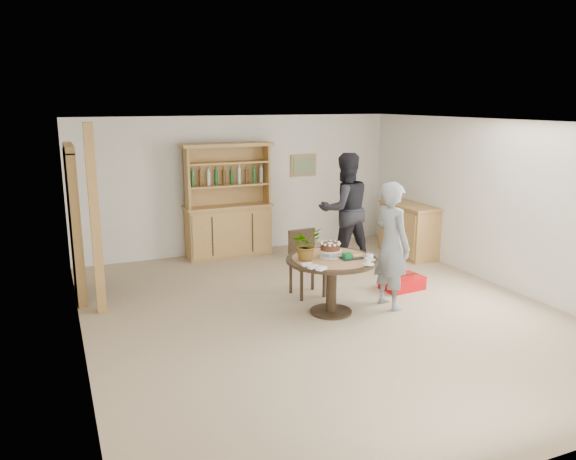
# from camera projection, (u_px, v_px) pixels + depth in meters

# --- Properties ---
(ground) EXTENTS (7.00, 7.00, 0.00)m
(ground) POSITION_uv_depth(u_px,v_px,m) (323.00, 313.00, 7.47)
(ground) COLOR tan
(ground) RESTS_ON ground
(room_shell) EXTENTS (6.04, 7.04, 2.52)m
(room_shell) POSITION_uv_depth(u_px,v_px,m) (325.00, 183.00, 7.09)
(room_shell) COLOR white
(room_shell) RESTS_ON ground
(doorway) EXTENTS (0.13, 1.10, 2.18)m
(doorway) POSITION_uv_depth(u_px,v_px,m) (74.00, 221.00, 7.89)
(doorway) COLOR black
(doorway) RESTS_ON ground
(pine_post) EXTENTS (0.12, 0.12, 2.50)m
(pine_post) POSITION_uv_depth(u_px,v_px,m) (95.00, 221.00, 7.23)
(pine_post) COLOR tan
(pine_post) RESTS_ON ground
(hutch) EXTENTS (1.62, 0.54, 2.04)m
(hutch) POSITION_uv_depth(u_px,v_px,m) (228.00, 218.00, 10.11)
(hutch) COLOR #B4884C
(hutch) RESTS_ON ground
(sideboard) EXTENTS (0.54, 1.26, 0.94)m
(sideboard) POSITION_uv_depth(u_px,v_px,m) (409.00, 229.00, 10.21)
(sideboard) COLOR #B4884C
(sideboard) RESTS_ON ground
(dining_table) EXTENTS (1.20, 1.20, 0.76)m
(dining_table) POSITION_uv_depth(u_px,v_px,m) (332.00, 269.00, 7.36)
(dining_table) COLOR black
(dining_table) RESTS_ON ground
(dining_chair) EXTENTS (0.43, 0.43, 0.95)m
(dining_chair) POSITION_uv_depth(u_px,v_px,m) (305.00, 258.00, 8.12)
(dining_chair) COLOR black
(dining_chair) RESTS_ON ground
(birthday_cake) EXTENTS (0.30, 0.30, 0.20)m
(birthday_cake) POSITION_uv_depth(u_px,v_px,m) (330.00, 248.00, 7.34)
(birthday_cake) COLOR white
(birthday_cake) RESTS_ON dining_table
(flower_vase) EXTENTS (0.47, 0.44, 0.42)m
(flower_vase) POSITION_uv_depth(u_px,v_px,m) (306.00, 244.00, 7.19)
(flower_vase) COLOR #3F7233
(flower_vase) RESTS_ON dining_table
(gift_tray) EXTENTS (0.30, 0.20, 0.08)m
(gift_tray) POSITION_uv_depth(u_px,v_px,m) (351.00, 257.00, 7.29)
(gift_tray) COLOR black
(gift_tray) RESTS_ON dining_table
(coffee_cup_a) EXTENTS (0.15, 0.15, 0.09)m
(coffee_cup_a) POSITION_uv_depth(u_px,v_px,m) (370.00, 257.00, 7.22)
(coffee_cup_a) COLOR silver
(coffee_cup_a) RESTS_ON dining_table
(coffee_cup_b) EXTENTS (0.15, 0.15, 0.08)m
(coffee_cup_b) POSITION_uv_depth(u_px,v_px,m) (368.00, 262.00, 7.02)
(coffee_cup_b) COLOR silver
(coffee_cup_b) RESTS_ON dining_table
(napkins) EXTENTS (0.24, 0.33, 0.03)m
(napkins) POSITION_uv_depth(u_px,v_px,m) (314.00, 267.00, 6.88)
(napkins) COLOR white
(napkins) RESTS_ON dining_table
(teen_boy) EXTENTS (0.47, 0.67, 1.73)m
(teen_boy) POSITION_uv_depth(u_px,v_px,m) (392.00, 245.00, 7.53)
(teen_boy) COLOR gray
(teen_boy) RESTS_ON ground
(adult_person) EXTENTS (0.96, 0.76, 1.92)m
(adult_person) POSITION_uv_depth(u_px,v_px,m) (345.00, 209.00, 9.52)
(adult_person) COLOR black
(adult_person) RESTS_ON ground
(red_suitcase) EXTENTS (0.64, 0.46, 0.21)m
(red_suitcase) POSITION_uv_depth(u_px,v_px,m) (402.00, 283.00, 8.40)
(red_suitcase) COLOR red
(red_suitcase) RESTS_ON ground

